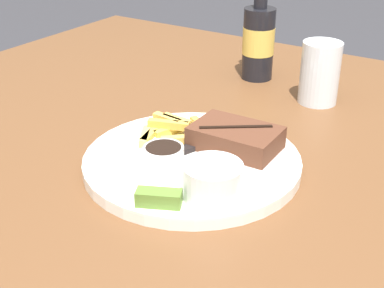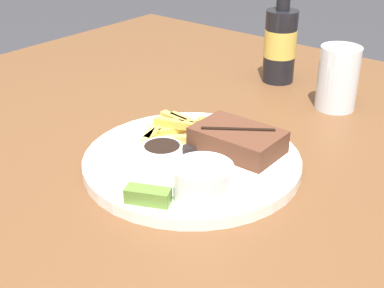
{
  "view_description": "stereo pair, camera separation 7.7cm",
  "coord_description": "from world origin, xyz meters",
  "px_view_note": "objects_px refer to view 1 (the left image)",
  "views": [
    {
      "loc": [
        0.37,
        -0.57,
        1.14
      ],
      "look_at": [
        0.0,
        0.0,
        0.79
      ],
      "focal_mm": 50.0,
      "sensor_mm": 36.0,
      "label": 1
    },
    {
      "loc": [
        0.43,
        -0.53,
        1.14
      ],
      "look_at": [
        0.0,
        0.0,
        0.79
      ],
      "focal_mm": 50.0,
      "sensor_mm": 36.0,
      "label": 2
    }
  ],
  "objects_px": {
    "coleslaw_cup": "(212,179)",
    "fork_utensil": "(151,138)",
    "knife_utensil": "(207,143)",
    "beer_bottle": "(259,39)",
    "dipping_sauce_cup": "(164,154)",
    "dinner_plate": "(192,162)",
    "steak_portion": "(235,138)",
    "pickle_spear": "(159,198)",
    "drinking_glass": "(320,73)"
  },
  "relations": [
    {
      "from": "coleslaw_cup",
      "to": "fork_utensil",
      "type": "height_order",
      "value": "coleslaw_cup"
    },
    {
      "from": "knife_utensil",
      "to": "beer_bottle",
      "type": "bearing_deg",
      "value": 34.34
    },
    {
      "from": "coleslaw_cup",
      "to": "beer_bottle",
      "type": "distance_m",
      "value": 0.5
    },
    {
      "from": "dipping_sauce_cup",
      "to": "knife_utensil",
      "type": "distance_m",
      "value": 0.09
    },
    {
      "from": "dinner_plate",
      "to": "steak_portion",
      "type": "xyz_separation_m",
      "value": [
        0.04,
        0.06,
        0.03
      ]
    },
    {
      "from": "pickle_spear",
      "to": "knife_utensil",
      "type": "relative_size",
      "value": 0.38
    },
    {
      "from": "dinner_plate",
      "to": "dipping_sauce_cup",
      "type": "relative_size",
      "value": 5.48
    },
    {
      "from": "beer_bottle",
      "to": "dipping_sauce_cup",
      "type": "bearing_deg",
      "value": -80.83
    },
    {
      "from": "knife_utensil",
      "to": "beer_bottle",
      "type": "height_order",
      "value": "beer_bottle"
    },
    {
      "from": "steak_portion",
      "to": "coleslaw_cup",
      "type": "relative_size",
      "value": 1.66
    },
    {
      "from": "steak_portion",
      "to": "dipping_sauce_cup",
      "type": "relative_size",
      "value": 2.23
    },
    {
      "from": "dinner_plate",
      "to": "pickle_spear",
      "type": "height_order",
      "value": "pickle_spear"
    },
    {
      "from": "drinking_glass",
      "to": "steak_portion",
      "type": "bearing_deg",
      "value": -94.77
    },
    {
      "from": "fork_utensil",
      "to": "steak_portion",
      "type": "bearing_deg",
      "value": 28.83
    },
    {
      "from": "dinner_plate",
      "to": "steak_portion",
      "type": "bearing_deg",
      "value": 55.32
    },
    {
      "from": "dipping_sauce_cup",
      "to": "beer_bottle",
      "type": "height_order",
      "value": "beer_bottle"
    },
    {
      "from": "pickle_spear",
      "to": "dinner_plate",
      "type": "bearing_deg",
      "value": 104.81
    },
    {
      "from": "pickle_spear",
      "to": "steak_portion",
      "type": "bearing_deg",
      "value": 88.24
    },
    {
      "from": "fork_utensil",
      "to": "coleslaw_cup",
      "type": "bearing_deg",
      "value": -19.76
    },
    {
      "from": "steak_portion",
      "to": "knife_utensil",
      "type": "distance_m",
      "value": 0.05
    },
    {
      "from": "knife_utensil",
      "to": "drinking_glass",
      "type": "relative_size",
      "value": 1.4
    },
    {
      "from": "coleslaw_cup",
      "to": "drinking_glass",
      "type": "distance_m",
      "value": 0.41
    },
    {
      "from": "steak_portion",
      "to": "dinner_plate",
      "type": "bearing_deg",
      "value": -124.68
    },
    {
      "from": "drinking_glass",
      "to": "dinner_plate",
      "type": "bearing_deg",
      "value": -100.63
    },
    {
      "from": "coleslaw_cup",
      "to": "drinking_glass",
      "type": "xyz_separation_m",
      "value": [
        -0.02,
        0.41,
        0.01
      ]
    },
    {
      "from": "pickle_spear",
      "to": "drinking_glass",
      "type": "height_order",
      "value": "drinking_glass"
    },
    {
      "from": "dipping_sauce_cup",
      "to": "drinking_glass",
      "type": "height_order",
      "value": "drinking_glass"
    },
    {
      "from": "drinking_glass",
      "to": "dipping_sauce_cup",
      "type": "bearing_deg",
      "value": -102.78
    },
    {
      "from": "coleslaw_cup",
      "to": "dipping_sauce_cup",
      "type": "relative_size",
      "value": 1.34
    },
    {
      "from": "steak_portion",
      "to": "fork_utensil",
      "type": "xyz_separation_m",
      "value": [
        -0.12,
        -0.04,
        -0.02
      ]
    },
    {
      "from": "dipping_sauce_cup",
      "to": "pickle_spear",
      "type": "distance_m",
      "value": 0.11
    },
    {
      "from": "dinner_plate",
      "to": "dipping_sauce_cup",
      "type": "xyz_separation_m",
      "value": [
        -0.02,
        -0.04,
        0.02
      ]
    },
    {
      "from": "pickle_spear",
      "to": "beer_bottle",
      "type": "distance_m",
      "value": 0.54
    },
    {
      "from": "knife_utensil",
      "to": "drinking_glass",
      "type": "xyz_separation_m",
      "value": [
        0.06,
        0.29,
        0.04
      ]
    },
    {
      "from": "steak_portion",
      "to": "dipping_sauce_cup",
      "type": "xyz_separation_m",
      "value": [
        -0.06,
        -0.1,
        -0.0
      ]
    },
    {
      "from": "dinner_plate",
      "to": "pickle_spear",
      "type": "relative_size",
      "value": 5.21
    },
    {
      "from": "dinner_plate",
      "to": "dipping_sauce_cup",
      "type": "height_order",
      "value": "dipping_sauce_cup"
    },
    {
      "from": "dinner_plate",
      "to": "drinking_glass",
      "type": "relative_size",
      "value": 2.75
    },
    {
      "from": "dipping_sauce_cup",
      "to": "beer_bottle",
      "type": "relative_size",
      "value": 0.25
    },
    {
      "from": "coleslaw_cup",
      "to": "knife_utensil",
      "type": "relative_size",
      "value": 0.48
    },
    {
      "from": "drinking_glass",
      "to": "knife_utensil",
      "type": "bearing_deg",
      "value": -102.5
    },
    {
      "from": "coleslaw_cup",
      "to": "fork_utensil",
      "type": "distance_m",
      "value": 0.19
    },
    {
      "from": "dinner_plate",
      "to": "fork_utensil",
      "type": "bearing_deg",
      "value": 171.11
    },
    {
      "from": "dinner_plate",
      "to": "steak_portion",
      "type": "relative_size",
      "value": 2.46
    },
    {
      "from": "knife_utensil",
      "to": "dinner_plate",
      "type": "bearing_deg",
      "value": -157.88
    },
    {
      "from": "steak_portion",
      "to": "beer_bottle",
      "type": "height_order",
      "value": "beer_bottle"
    },
    {
      "from": "steak_portion",
      "to": "drinking_glass",
      "type": "height_order",
      "value": "drinking_glass"
    },
    {
      "from": "fork_utensil",
      "to": "knife_utensil",
      "type": "height_order",
      "value": "knife_utensil"
    },
    {
      "from": "dinner_plate",
      "to": "fork_utensil",
      "type": "height_order",
      "value": "fork_utensil"
    },
    {
      "from": "beer_bottle",
      "to": "steak_portion",
      "type": "bearing_deg",
      "value": -68.57
    }
  ]
}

